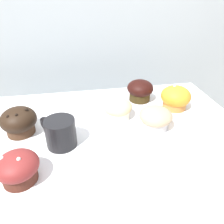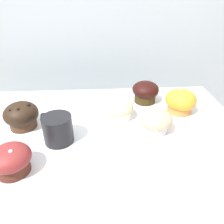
% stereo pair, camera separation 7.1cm
% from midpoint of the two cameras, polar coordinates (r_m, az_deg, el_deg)
% --- Properties ---
extents(wall_back, '(3.20, 0.10, 1.80)m').
position_cam_midpoint_polar(wall_back, '(1.23, -9.62, 11.11)').
color(wall_back, '#A8B2B7').
rests_on(wall_back, ground).
extents(display_counter, '(1.00, 0.64, 0.90)m').
position_cam_midpoint_polar(display_counter, '(1.03, -5.95, -26.24)').
color(display_counter, white).
rests_on(display_counter, ground).
extents(muffin_front_center, '(0.10, 0.10, 0.08)m').
position_cam_midpoint_polar(muffin_front_center, '(0.58, -26.76, -13.03)').
color(muffin_front_center, '#4D2319').
rests_on(muffin_front_center, display_counter).
extents(muffin_back_left, '(0.11, 0.11, 0.09)m').
position_cam_midpoint_polar(muffin_back_left, '(0.74, -25.71, -2.29)').
color(muffin_back_left, '#462C1C').
rests_on(muffin_back_left, display_counter).
extents(muffin_back_right, '(0.11, 0.11, 0.09)m').
position_cam_midpoint_polar(muffin_back_right, '(0.83, 13.93, 3.58)').
color(muffin_back_right, '#C87D3C').
rests_on(muffin_back_right, display_counter).
extents(muffin_front_left, '(0.10, 0.10, 0.08)m').
position_cam_midpoint_polar(muffin_front_left, '(0.87, 5.01, 5.65)').
color(muffin_front_left, '#312510').
rests_on(muffin_front_left, display_counter).
extents(muffin_front_right, '(0.11, 0.11, 0.07)m').
position_cam_midpoint_polar(muffin_front_right, '(0.70, 8.61, -1.79)').
color(muffin_front_right, silver).
rests_on(muffin_front_right, display_counter).
extents(muffin_back_center, '(0.10, 0.10, 0.07)m').
position_cam_midpoint_polar(muffin_back_center, '(0.75, -1.25, 0.80)').
color(muffin_back_center, white).
rests_on(muffin_back_center, display_counter).
extents(coffee_cup, '(0.11, 0.11, 0.08)m').
position_cam_midpoint_polar(coffee_cup, '(0.65, -16.52, -5.12)').
color(coffee_cup, black).
rests_on(coffee_cup, display_counter).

